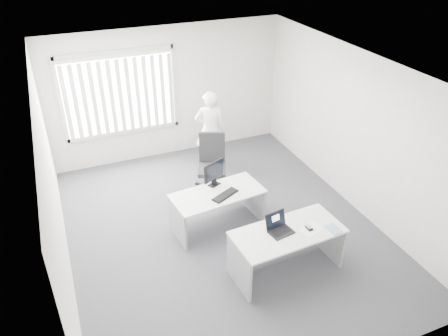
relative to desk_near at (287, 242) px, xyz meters
name	(u,v)px	position (x,y,z in m)	size (l,w,h in m)	color
ground	(222,229)	(-0.51, 1.27, -0.53)	(6.00, 6.00, 0.00)	#52535A
wall_back	(168,93)	(-0.51, 4.27, 0.87)	(5.00, 0.02, 2.80)	silver
wall_front	(334,293)	(-0.51, -1.73, 0.87)	(5.00, 0.02, 2.80)	silver
wall_left	(53,192)	(-3.01, 1.27, 0.87)	(0.02, 6.00, 2.80)	silver
wall_right	(355,131)	(1.99, 1.27, 0.87)	(0.02, 6.00, 2.80)	silver
ceiling	(222,70)	(-0.51, 1.27, 2.27)	(5.00, 6.00, 0.02)	silver
window	(120,94)	(-1.51, 4.23, 1.02)	(2.32, 0.06, 1.76)	beige
blinds	(121,96)	(-1.51, 4.17, 0.99)	(2.20, 0.10, 1.50)	white
desk_near	(287,242)	(0.00, 0.00, 0.00)	(1.66, 0.86, 0.74)	silver
desk_far	(218,202)	(-0.55, 1.37, -0.03)	(1.59, 0.88, 0.69)	silver
office_chair	(212,174)	(-0.23, 2.45, -0.17)	(0.87, 0.87, 1.17)	black
person	(210,130)	(0.07, 3.35, 0.31)	(0.62, 0.41, 1.69)	white
laptop	(282,225)	(-0.11, 0.01, 0.34)	(0.34, 0.30, 0.26)	black
paper_sheet	(311,229)	(0.33, -0.09, 0.21)	(0.31, 0.22, 0.00)	white
mouse	(309,227)	(0.31, -0.07, 0.23)	(0.07, 0.12, 0.05)	#B4B3B6
booklet	(334,229)	(0.63, -0.22, 0.21)	(0.17, 0.24, 0.01)	silver
keyboard	(225,195)	(-0.46, 1.24, 0.17)	(0.50, 0.17, 0.02)	black
monitor	(214,174)	(-0.51, 1.62, 0.38)	(0.45, 0.13, 0.45)	black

